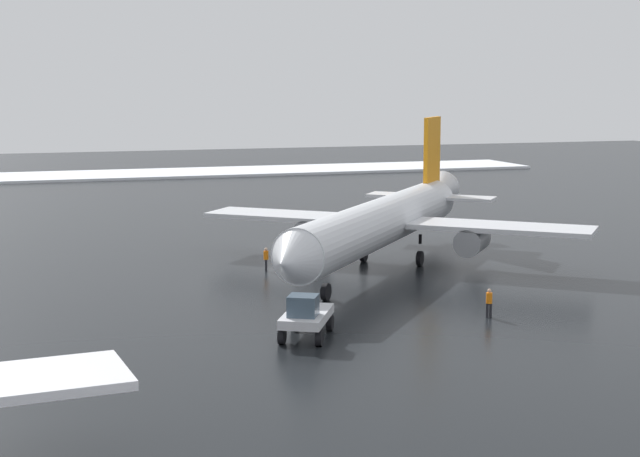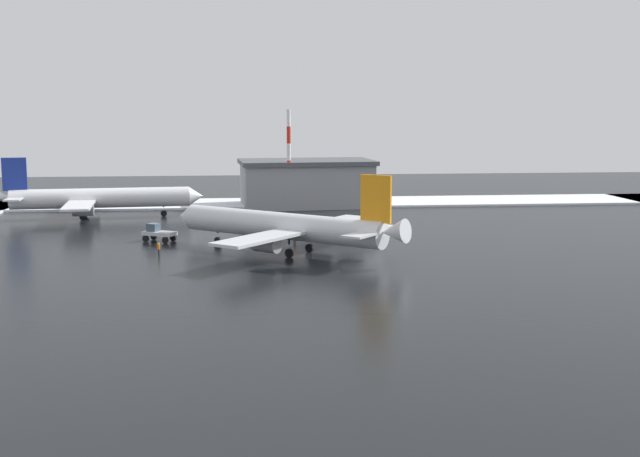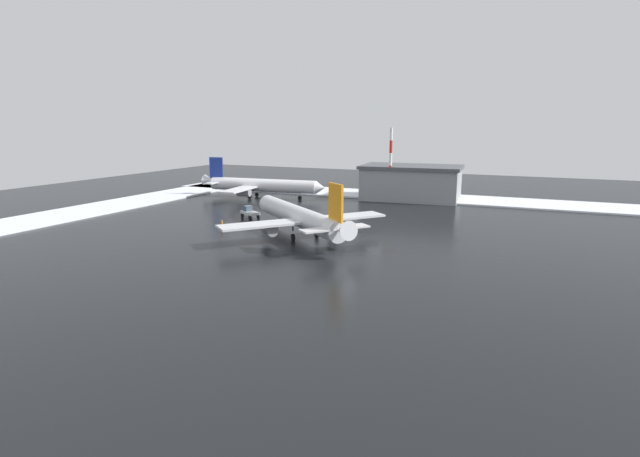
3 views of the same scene
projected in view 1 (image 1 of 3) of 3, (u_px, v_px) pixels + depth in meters
name	position (u px, v px, depth m)	size (l,w,h in m)	color
ground_plane	(280.00, 246.00, 81.94)	(240.00, 240.00, 0.00)	black
snow_bank_left	(159.00, 174.00, 144.99)	(14.00, 116.00, 0.38)	white
airplane_distant_tail	(383.00, 221.00, 71.38)	(29.69, 27.13, 10.66)	silver
pushback_tug	(306.00, 315.00, 52.10)	(5.09, 4.12, 2.50)	silver
ground_crew_beside_wing	(266.00, 258.00, 70.88)	(0.36, 0.36, 1.71)	black
ground_crew_near_tug	(489.00, 301.00, 56.78)	(0.36, 0.36, 1.71)	black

